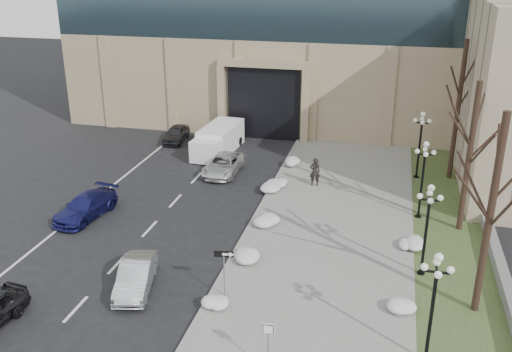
{
  "coord_description": "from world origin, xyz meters",
  "views": [
    {
      "loc": [
        6.19,
        -12.63,
        14.65
      ],
      "look_at": [
        -0.47,
        14.76,
        3.5
      ],
      "focal_mm": 40.0,
      "sensor_mm": 36.0,
      "label": 1
    }
  ],
  "objects_px": {
    "lamppost_b": "(428,218)",
    "lamppost_d": "(421,136)",
    "box_truck": "(218,140)",
    "car_d": "(224,165)",
    "car_b": "(136,276)",
    "car_e": "(176,134)",
    "pedestrian": "(315,172)",
    "car_c": "(86,207)",
    "lamppost_a": "(434,294)",
    "one_way_sign": "(227,260)",
    "lamppost_c": "(423,170)",
    "keep_sign": "(268,337)"
  },
  "relations": [
    {
      "from": "lamppost_b",
      "to": "lamppost_d",
      "type": "xyz_separation_m",
      "value": [
        0.0,
        13.0,
        0.0
      ]
    },
    {
      "from": "lamppost_d",
      "to": "box_truck",
      "type": "bearing_deg",
      "value": 172.0
    },
    {
      "from": "car_d",
      "to": "car_b",
      "type": "bearing_deg",
      "value": -88.02
    },
    {
      "from": "car_e",
      "to": "lamppost_b",
      "type": "xyz_separation_m",
      "value": [
        19.1,
        -16.87,
        2.42
      ]
    },
    {
      "from": "pedestrian",
      "to": "lamppost_d",
      "type": "relative_size",
      "value": 0.41
    },
    {
      "from": "car_c",
      "to": "car_e",
      "type": "height_order",
      "value": "car_c"
    },
    {
      "from": "car_b",
      "to": "lamppost_a",
      "type": "relative_size",
      "value": 0.85
    },
    {
      "from": "lamppost_a",
      "to": "lamppost_d",
      "type": "distance_m",
      "value": 19.5
    },
    {
      "from": "lamppost_b",
      "to": "car_b",
      "type": "bearing_deg",
      "value": -161.38
    },
    {
      "from": "lamppost_d",
      "to": "car_e",
      "type": "bearing_deg",
      "value": 168.55
    },
    {
      "from": "car_b",
      "to": "car_d",
      "type": "relative_size",
      "value": 0.87
    },
    {
      "from": "one_way_sign",
      "to": "lamppost_c",
      "type": "bearing_deg",
      "value": 42.05
    },
    {
      "from": "keep_sign",
      "to": "lamppost_a",
      "type": "relative_size",
      "value": 0.46
    },
    {
      "from": "car_b",
      "to": "pedestrian",
      "type": "relative_size",
      "value": 2.1
    },
    {
      "from": "car_c",
      "to": "keep_sign",
      "type": "bearing_deg",
      "value": -30.33
    },
    {
      "from": "keep_sign",
      "to": "lamppost_d",
      "type": "xyz_separation_m",
      "value": [
        5.72,
        21.44,
        1.47
      ]
    },
    {
      "from": "car_c",
      "to": "lamppost_b",
      "type": "xyz_separation_m",
      "value": [
        19.03,
        -2.06,
        2.4
      ]
    },
    {
      "from": "car_d",
      "to": "pedestrian",
      "type": "distance_m",
      "value": 6.67
    },
    {
      "from": "car_d",
      "to": "lamppost_b",
      "type": "relative_size",
      "value": 0.98
    },
    {
      "from": "car_b",
      "to": "lamppost_a",
      "type": "distance_m",
      "value": 13.29
    },
    {
      "from": "car_d",
      "to": "lamppost_a",
      "type": "distance_m",
      "value": 21.92
    },
    {
      "from": "car_d",
      "to": "lamppost_c",
      "type": "distance_m",
      "value": 14.11
    },
    {
      "from": "box_truck",
      "to": "one_way_sign",
      "type": "height_order",
      "value": "one_way_sign"
    },
    {
      "from": "pedestrian",
      "to": "lamppost_c",
      "type": "bearing_deg",
      "value": 139.81
    },
    {
      "from": "pedestrian",
      "to": "one_way_sign",
      "type": "distance_m",
      "value": 14.14
    },
    {
      "from": "pedestrian",
      "to": "keep_sign",
      "type": "xyz_separation_m",
      "value": [
        0.9,
        -18.31,
        0.52
      ]
    },
    {
      "from": "car_d",
      "to": "pedestrian",
      "type": "relative_size",
      "value": 2.41
    },
    {
      "from": "lamppost_c",
      "to": "lamppost_d",
      "type": "relative_size",
      "value": 1.0
    },
    {
      "from": "car_e",
      "to": "lamppost_c",
      "type": "bearing_deg",
      "value": -32.78
    },
    {
      "from": "car_c",
      "to": "pedestrian",
      "type": "xyz_separation_m",
      "value": [
        12.41,
        7.81,
        0.41
      ]
    },
    {
      "from": "car_e",
      "to": "lamppost_b",
      "type": "relative_size",
      "value": 0.8
    },
    {
      "from": "lamppost_c",
      "to": "pedestrian",
      "type": "bearing_deg",
      "value": 153.05
    },
    {
      "from": "pedestrian",
      "to": "lamppost_a",
      "type": "height_order",
      "value": "lamppost_a"
    },
    {
      "from": "pedestrian",
      "to": "lamppost_b",
      "type": "distance_m",
      "value": 12.05
    },
    {
      "from": "car_c",
      "to": "car_d",
      "type": "height_order",
      "value": "car_c"
    },
    {
      "from": "car_c",
      "to": "box_truck",
      "type": "relative_size",
      "value": 0.72
    },
    {
      "from": "lamppost_c",
      "to": "lamppost_d",
      "type": "height_order",
      "value": "same"
    },
    {
      "from": "one_way_sign",
      "to": "lamppost_d",
      "type": "distance_m",
      "value": 19.15
    },
    {
      "from": "box_truck",
      "to": "lamppost_b",
      "type": "distance_m",
      "value": 21.34
    },
    {
      "from": "lamppost_c",
      "to": "box_truck",
      "type": "bearing_deg",
      "value": 150.06
    },
    {
      "from": "car_c",
      "to": "car_e",
      "type": "xyz_separation_m",
      "value": [
        -0.07,
        14.81,
        -0.02
      ]
    },
    {
      "from": "car_b",
      "to": "lamppost_b",
      "type": "bearing_deg",
      "value": 4.85
    },
    {
      "from": "car_d",
      "to": "lamppost_a",
      "type": "bearing_deg",
      "value": -51.9
    },
    {
      "from": "car_c",
      "to": "lamppost_a",
      "type": "height_order",
      "value": "lamppost_a"
    },
    {
      "from": "car_e",
      "to": "lamppost_b",
      "type": "distance_m",
      "value": 25.6
    },
    {
      "from": "one_way_sign",
      "to": "car_e",
      "type": "bearing_deg",
      "value": 107.6
    },
    {
      "from": "lamppost_b",
      "to": "lamppost_d",
      "type": "bearing_deg",
      "value": 90.0
    },
    {
      "from": "car_d",
      "to": "pedestrian",
      "type": "xyz_separation_m",
      "value": [
        6.59,
        -0.96,
        0.44
      ]
    },
    {
      "from": "pedestrian",
      "to": "keep_sign",
      "type": "bearing_deg",
      "value": 79.59
    },
    {
      "from": "car_c",
      "to": "keep_sign",
      "type": "xyz_separation_m",
      "value": [
        13.32,
        -10.5,
        0.93
      ]
    }
  ]
}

